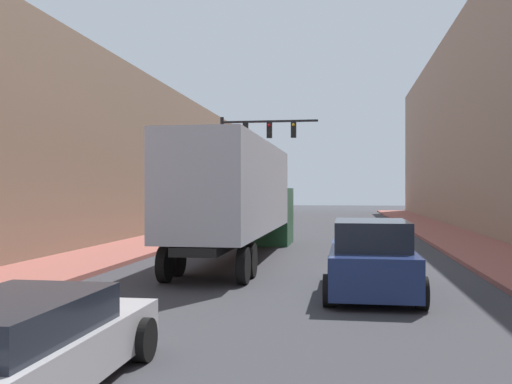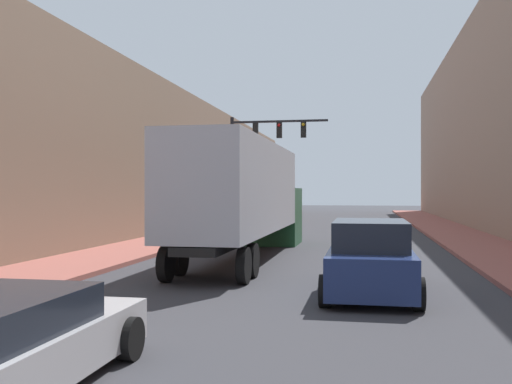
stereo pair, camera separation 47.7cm
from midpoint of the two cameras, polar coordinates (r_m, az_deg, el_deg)
sidewalk_right at (r=32.07m, az=20.34°, el=-4.25°), size 3.36×80.00×0.15m
sidewalk_left at (r=32.94m, az=-5.50°, el=-4.14°), size 3.36×80.00×0.15m
building_left at (r=34.51m, az=-12.99°, el=3.32°), size 6.00×80.00×8.90m
semi_truck at (r=21.10m, az=-0.23°, el=-0.40°), size 2.48×14.40×4.15m
sedan_car at (r=7.67m, az=-22.42°, el=-14.15°), size 2.05×4.70×1.25m
suv_car at (r=14.22m, az=12.30°, el=-6.59°), size 2.19×4.90×1.79m
traffic_signal_gantry at (r=33.14m, az=0.44°, el=4.12°), size 5.69×0.35×6.83m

